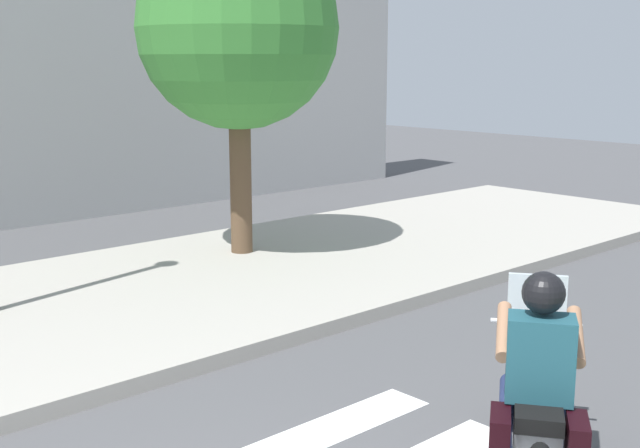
# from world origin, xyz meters

# --- Properties ---
(motorcycle) EXTENTS (1.86, 1.34, 1.22)m
(motorcycle) POSITION_xyz_m (2.37, 0.16, 0.46)
(motorcycle) COLOR black
(motorcycle) RESTS_ON ground
(rider) EXTENTS (0.77, 0.73, 1.43)m
(rider) POSITION_xyz_m (2.30, 0.11, 0.82)
(rider) COLOR #1E4C59
(rider) RESTS_ON ground
(tree_near_rack) EXTENTS (2.60, 2.60, 4.39)m
(tree_near_rack) POSITION_xyz_m (4.55, 6.13, 3.07)
(tree_near_rack) COLOR brown
(tree_near_rack) RESTS_ON ground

